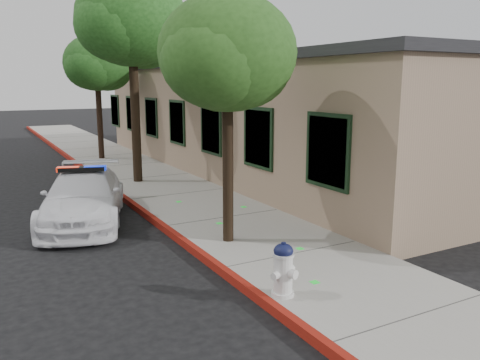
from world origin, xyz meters
name	(u,v)px	position (x,y,z in m)	size (l,w,h in m)	color
ground	(220,276)	(0.00, 0.00, 0.00)	(120.00, 120.00, 0.00)	black
sidewalk	(224,220)	(1.60, 3.00, 0.07)	(3.20, 60.00, 0.15)	gray
red_curb	(165,229)	(0.06, 3.00, 0.08)	(0.14, 60.00, 0.16)	maroon
clapboard_building	(270,116)	(6.69, 9.00, 2.13)	(7.30, 20.89, 4.24)	#92795F
police_car	(84,197)	(-1.43, 4.72, 0.66)	(3.10, 4.83, 1.42)	white
fire_hydrant	(283,269)	(0.35, -1.51, 0.59)	(0.50, 0.44, 0.87)	silver
street_tree_near	(228,58)	(0.87, 1.34, 3.91)	(2.90, 2.75, 5.04)	black
street_tree_mid	(132,24)	(1.12, 8.52, 5.28)	(3.76, 3.57, 6.81)	black
street_tree_far	(98,66)	(1.28, 14.24, 4.14)	(2.95, 2.81, 5.31)	black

